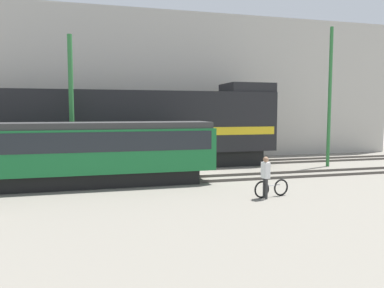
{
  "coord_description": "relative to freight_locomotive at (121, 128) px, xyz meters",
  "views": [
    {
      "loc": [
        -5.41,
        -19.88,
        3.56
      ],
      "look_at": [
        -0.24,
        -0.57,
        1.8
      ],
      "focal_mm": 35.0,
      "sensor_mm": 36.0,
      "label": 1
    }
  ],
  "objects": [
    {
      "name": "bicycle",
      "position": [
        5.42,
        -9.53,
        -2.15
      ],
      "size": [
        1.68,
        0.47,
        0.78
      ],
      "color": "black",
      "rests_on": "ground"
    },
    {
      "name": "streetcar",
      "position": [
        -2.34,
        -5.15,
        -0.78
      ],
      "size": [
        12.8,
        2.54,
        3.03
      ],
      "color": "black",
      "rests_on": "ground"
    },
    {
      "name": "person",
      "position": [
        5.03,
        -9.74,
        -1.46
      ],
      "size": [
        0.28,
        0.39,
        1.72
      ],
      "color": "#333333",
      "rests_on": "ground"
    },
    {
      "name": "utility_pole_left",
      "position": [
        -2.76,
        -2.58,
        1.27
      ],
      "size": [
        0.25,
        0.25,
        7.56
      ],
      "color": "#2D7238",
      "rests_on": "ground"
    },
    {
      "name": "utility_pole_center",
      "position": [
        12.94,
        -2.58,
        1.9
      ],
      "size": [
        0.21,
        0.21,
        8.83
      ],
      "color": "#2D7238",
      "rests_on": "ground"
    },
    {
      "name": "freight_locomotive",
      "position": [
        0.0,
        0.0,
        0.0
      ],
      "size": [
        19.98,
        3.04,
        5.38
      ],
      "color": "black",
      "rests_on": "ground"
    },
    {
      "name": "track_far",
      "position": [
        3.68,
        0.0,
        -2.44
      ],
      "size": [
        60.0,
        1.51,
        0.14
      ],
      "color": "#47423D",
      "rests_on": "ground"
    },
    {
      "name": "building_backdrop",
      "position": [
        3.68,
        6.76,
        2.94
      ],
      "size": [
        38.51,
        6.0,
        10.89
      ],
      "color": "#B7B2A8",
      "rests_on": "ground"
    },
    {
      "name": "track_near",
      "position": [
        3.68,
        -5.15,
        -2.44
      ],
      "size": [
        60.0,
        1.51,
        0.14
      ],
      "color": "#47423D",
      "rests_on": "ground"
    },
    {
      "name": "ground_plane",
      "position": [
        3.68,
        -3.58,
        -2.51
      ],
      "size": [
        120.0,
        120.0,
        0.0
      ],
      "primitive_type": "plane",
      "color": "slate"
    }
  ]
}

